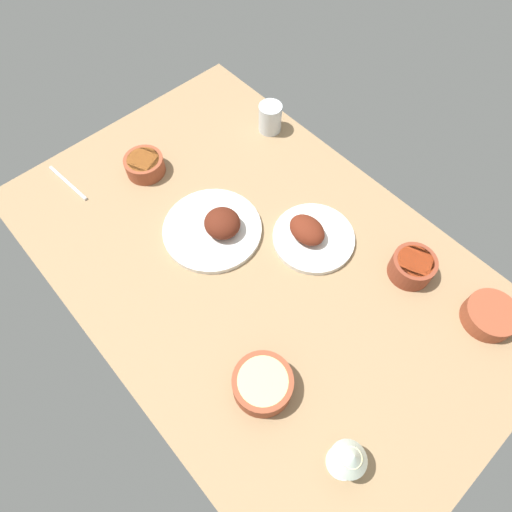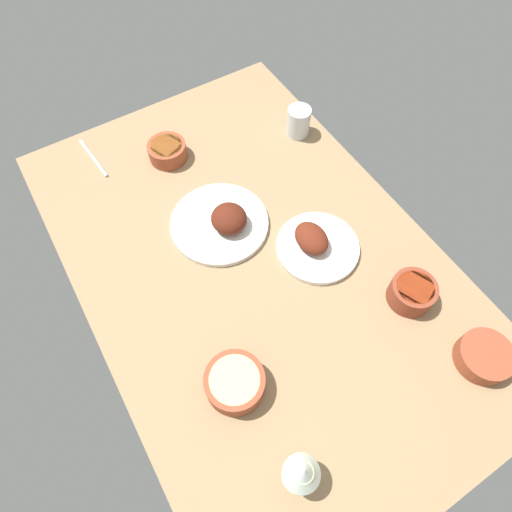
{
  "view_description": "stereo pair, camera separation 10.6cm",
  "coord_description": "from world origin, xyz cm",
  "px_view_note": "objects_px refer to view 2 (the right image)",
  "views": [
    {
      "loc": [
        42.69,
        -38.56,
        105.88
      ],
      "look_at": [
        0.0,
        0.0,
        6.0
      ],
      "focal_mm": 30.46,
      "sensor_mm": 36.0,
      "label": 1
    },
    {
      "loc": [
        49.04,
        -30.07,
        105.88
      ],
      "look_at": [
        0.0,
        0.0,
        6.0
      ],
      "focal_mm": 30.46,
      "sensor_mm": 36.0,
      "label": 2
    }
  ],
  "objects_px": {
    "bowl_potatoes": "(235,382)",
    "water_tumbler": "(299,122)",
    "plate_far_side": "(315,244)",
    "bowl_soup": "(167,151)",
    "bowl_sauce": "(412,292)",
    "plate_near_viewer": "(223,222)",
    "wine_glass": "(303,473)",
    "bowl_pasta": "(484,356)",
    "fork_loose": "(93,158)"
  },
  "relations": [
    {
      "from": "plate_near_viewer",
      "to": "fork_loose",
      "type": "relative_size",
      "value": 1.53
    },
    {
      "from": "wine_glass",
      "to": "plate_near_viewer",
      "type": "bearing_deg",
      "value": 164.56
    },
    {
      "from": "bowl_pasta",
      "to": "bowl_soup",
      "type": "bearing_deg",
      "value": -160.07
    },
    {
      "from": "bowl_sauce",
      "to": "bowl_pasta",
      "type": "relative_size",
      "value": 0.89
    },
    {
      "from": "bowl_sauce",
      "to": "fork_loose",
      "type": "distance_m",
      "value": 1.01
    },
    {
      "from": "bowl_sauce",
      "to": "bowl_potatoes",
      "type": "xyz_separation_m",
      "value": [
        -0.04,
        -0.49,
        -0.0
      ]
    },
    {
      "from": "bowl_pasta",
      "to": "bowl_sauce",
      "type": "bearing_deg",
      "value": -169.97
    },
    {
      "from": "plate_near_viewer",
      "to": "bowl_soup",
      "type": "bearing_deg",
      "value": -176.77
    },
    {
      "from": "plate_far_side",
      "to": "water_tumbler",
      "type": "xyz_separation_m",
      "value": [
        -0.39,
        0.21,
        0.03
      ]
    },
    {
      "from": "wine_glass",
      "to": "plate_far_side",
      "type": "bearing_deg",
      "value": 141.18
    },
    {
      "from": "bowl_soup",
      "to": "wine_glass",
      "type": "relative_size",
      "value": 0.84
    },
    {
      "from": "plate_far_side",
      "to": "bowl_soup",
      "type": "height_order",
      "value": "plate_far_side"
    },
    {
      "from": "bowl_pasta",
      "to": "wine_glass",
      "type": "distance_m",
      "value": 0.51
    },
    {
      "from": "bowl_pasta",
      "to": "bowl_soup",
      "type": "height_order",
      "value": "bowl_soup"
    },
    {
      "from": "plate_far_side",
      "to": "wine_glass",
      "type": "relative_size",
      "value": 1.61
    },
    {
      "from": "bowl_soup",
      "to": "water_tumbler",
      "type": "xyz_separation_m",
      "value": [
        0.12,
        0.4,
        0.02
      ]
    },
    {
      "from": "bowl_soup",
      "to": "bowl_sauce",
      "type": "bearing_deg",
      "value": 22.52
    },
    {
      "from": "bowl_sauce",
      "to": "plate_far_side",
      "type": "bearing_deg",
      "value": -154.68
    },
    {
      "from": "bowl_potatoes",
      "to": "bowl_soup",
      "type": "distance_m",
      "value": 0.74
    },
    {
      "from": "bowl_potatoes",
      "to": "bowl_pasta",
      "type": "distance_m",
      "value": 0.58
    },
    {
      "from": "bowl_potatoes",
      "to": "bowl_pasta",
      "type": "bearing_deg",
      "value": 64.57
    },
    {
      "from": "bowl_potatoes",
      "to": "bowl_soup",
      "type": "bearing_deg",
      "value": 166.18
    },
    {
      "from": "bowl_potatoes",
      "to": "water_tumbler",
      "type": "relative_size",
      "value": 1.49
    },
    {
      "from": "plate_near_viewer",
      "to": "wine_glass",
      "type": "distance_m",
      "value": 0.66
    },
    {
      "from": "bowl_potatoes",
      "to": "water_tumbler",
      "type": "bearing_deg",
      "value": 135.84
    },
    {
      "from": "wine_glass",
      "to": "bowl_soup",
      "type": "bearing_deg",
      "value": 170.57
    },
    {
      "from": "wine_glass",
      "to": "water_tumbler",
      "type": "height_order",
      "value": "wine_glass"
    },
    {
      "from": "bowl_sauce",
      "to": "water_tumbler",
      "type": "xyz_separation_m",
      "value": [
        -0.63,
        0.09,
        0.01
      ]
    },
    {
      "from": "plate_near_viewer",
      "to": "bowl_soup",
      "type": "distance_m",
      "value": 0.31
    },
    {
      "from": "plate_far_side",
      "to": "bowl_soup",
      "type": "distance_m",
      "value": 0.54
    },
    {
      "from": "plate_near_viewer",
      "to": "water_tumbler",
      "type": "distance_m",
      "value": 0.43
    },
    {
      "from": "plate_near_viewer",
      "to": "wine_glass",
      "type": "xyz_separation_m",
      "value": [
        0.63,
        -0.17,
        0.08
      ]
    },
    {
      "from": "bowl_pasta",
      "to": "wine_glass",
      "type": "relative_size",
      "value": 0.91
    },
    {
      "from": "bowl_potatoes",
      "to": "bowl_soup",
      "type": "height_order",
      "value": "bowl_potatoes"
    },
    {
      "from": "bowl_soup",
      "to": "wine_glass",
      "type": "xyz_separation_m",
      "value": [
        0.95,
        -0.16,
        0.07
      ]
    },
    {
      "from": "bowl_pasta",
      "to": "water_tumbler",
      "type": "bearing_deg",
      "value": 176.53
    },
    {
      "from": "plate_far_side",
      "to": "bowl_sauce",
      "type": "relative_size",
      "value": 1.99
    },
    {
      "from": "plate_near_viewer",
      "to": "bowl_sauce",
      "type": "xyz_separation_m",
      "value": [
        0.44,
        0.3,
        0.01
      ]
    },
    {
      "from": "plate_far_side",
      "to": "bowl_potatoes",
      "type": "relative_size",
      "value": 1.64
    },
    {
      "from": "bowl_sauce",
      "to": "fork_loose",
      "type": "bearing_deg",
      "value": -149.37
    },
    {
      "from": "bowl_soup",
      "to": "water_tumbler",
      "type": "distance_m",
      "value": 0.42
    },
    {
      "from": "plate_near_viewer",
      "to": "bowl_pasta",
      "type": "distance_m",
      "value": 0.73
    },
    {
      "from": "plate_far_side",
      "to": "fork_loose",
      "type": "height_order",
      "value": "plate_far_side"
    },
    {
      "from": "plate_near_viewer",
      "to": "plate_far_side",
      "type": "bearing_deg",
      "value": 42.57
    },
    {
      "from": "bowl_potatoes",
      "to": "fork_loose",
      "type": "relative_size",
      "value": 0.76
    },
    {
      "from": "water_tumbler",
      "to": "fork_loose",
      "type": "relative_size",
      "value": 0.51
    },
    {
      "from": "plate_near_viewer",
      "to": "fork_loose",
      "type": "bearing_deg",
      "value": -152.82
    },
    {
      "from": "bowl_pasta",
      "to": "fork_loose",
      "type": "relative_size",
      "value": 0.71
    },
    {
      "from": "bowl_sauce",
      "to": "bowl_soup",
      "type": "bearing_deg",
      "value": -157.48
    },
    {
      "from": "plate_near_viewer",
      "to": "bowl_pasta",
      "type": "bearing_deg",
      "value": 26.99
    }
  ]
}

